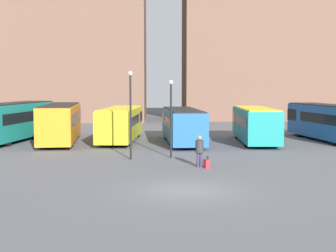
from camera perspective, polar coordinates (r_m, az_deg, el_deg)
ground_plane at (r=20.81m, az=2.27°, el=-7.86°), size 160.00×160.00×0.00m
building_block_left at (r=68.91m, az=-16.26°, el=13.36°), size 31.20×15.62×30.00m
building_block_right at (r=67.82m, az=11.05°, el=9.40°), size 21.16×10.96×20.11m
bus_0 at (r=41.41m, az=-18.15°, el=0.70°), size 4.28×11.64×3.22m
bus_1 at (r=39.38m, az=-12.94°, el=0.53°), size 3.52×10.96×3.11m
bus_2 at (r=39.36m, az=-5.77°, el=0.38°), size 3.32×10.26×2.80m
bus_3 at (r=37.78m, az=1.79°, el=0.18°), size 3.15×10.04×2.76m
bus_4 at (r=38.77m, az=10.57°, el=0.28°), size 3.03×9.49×2.84m
bus_5 at (r=41.90m, az=18.74°, el=0.60°), size 3.94×10.47×3.05m
traveler at (r=26.60m, az=3.86°, el=-2.74°), size 0.58×0.58×1.80m
suitcase at (r=26.40m, az=4.72°, el=-4.59°), size 0.33×0.42×0.72m
lamp_post_0 at (r=29.82m, az=0.36°, el=1.77°), size 0.28×0.28×4.98m
lamp_post_2 at (r=29.22m, az=-4.59°, el=2.25°), size 0.28×0.28×5.52m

